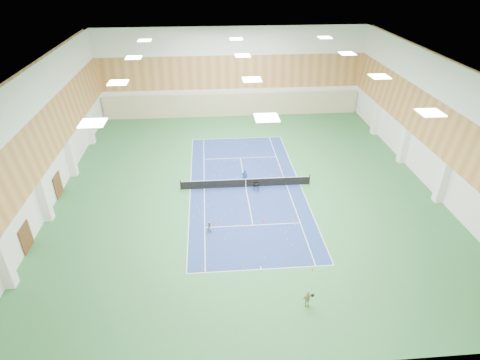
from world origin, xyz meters
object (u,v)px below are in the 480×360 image
child_apron (307,299)px  ball_cart (256,187)px  child_court (210,227)px  tennis_net (246,182)px  coach (245,177)px

child_apron → ball_cart: size_ratio=1.41×
child_court → tennis_net: bearing=37.1°
coach → child_apron: 16.39m
tennis_net → ball_cart: (0.93, -0.75, -0.12)m
child_apron → ball_cart: bearing=81.9°
child_court → child_apron: (6.24, -8.46, 0.08)m
coach → child_court: 8.52m
coach → child_apron: size_ratio=1.36×
tennis_net → coach: 0.66m
child_court → ball_cart: (4.60, 6.36, -0.10)m
tennis_net → child_court: (-3.67, -7.11, -0.02)m
coach → child_court: size_ratio=1.56×
tennis_net → child_apron: child_apron is taller
child_apron → ball_cart: 14.91m
coach → child_apron: bearing=116.9°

